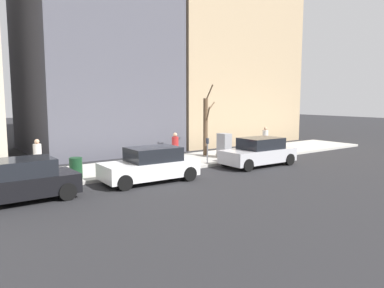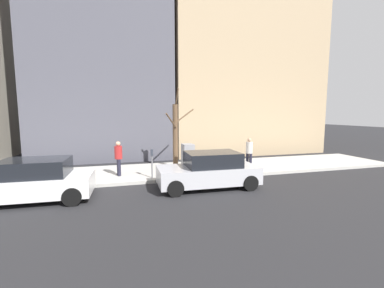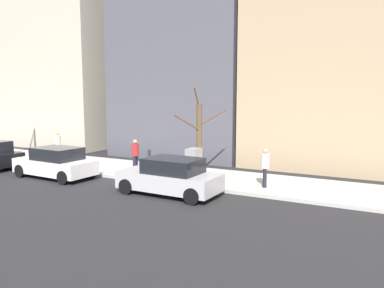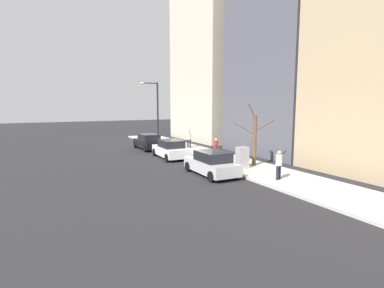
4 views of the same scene
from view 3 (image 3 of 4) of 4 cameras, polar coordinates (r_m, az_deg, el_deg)
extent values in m
plane|color=#232326|center=(20.03, -15.98, -4.55)|extent=(120.00, 120.00, 0.00)
cube|color=#B2AFA8|center=(21.47, -12.28, -3.45)|extent=(4.00, 36.00, 0.15)
cube|color=#B7B7BC|center=(15.41, -3.50, -5.60)|extent=(1.90, 4.24, 0.70)
cube|color=black|center=(15.18, -2.89, -3.30)|extent=(1.65, 2.24, 0.60)
cylinder|color=black|center=(15.70, -9.98, -6.40)|extent=(0.23, 0.64, 0.64)
cylinder|color=black|center=(17.01, -6.34, -5.28)|extent=(0.23, 0.64, 0.64)
cylinder|color=black|center=(13.99, -0.02, -7.98)|extent=(0.23, 0.64, 0.64)
cylinder|color=black|center=(15.44, 3.10, -6.53)|extent=(0.23, 0.64, 0.64)
cube|color=white|center=(19.75, -20.14, -3.19)|extent=(1.96, 4.27, 0.70)
cube|color=black|center=(19.50, -19.84, -1.37)|extent=(1.68, 2.26, 0.60)
cylinder|color=black|center=(20.51, -24.71, -3.75)|extent=(0.24, 0.65, 0.64)
cylinder|color=black|center=(21.51, -21.01, -3.08)|extent=(0.24, 0.65, 0.64)
cylinder|color=black|center=(18.09, -19.03, -4.88)|extent=(0.24, 0.65, 0.64)
cylinder|color=black|center=(19.22, -15.19, -4.04)|extent=(0.24, 0.65, 0.64)
cylinder|color=black|center=(23.29, -24.95, -2.52)|extent=(0.23, 0.64, 0.64)
cylinder|color=slate|center=(17.93, -6.52, -3.47)|extent=(0.07, 0.07, 1.05)
cube|color=#2D333D|center=(17.82, -6.55, -1.34)|extent=(0.14, 0.10, 0.30)
cube|color=#A8A399|center=(17.74, 0.26, -4.97)|extent=(0.83, 0.61, 0.18)
cube|color=#939399|center=(17.61, 0.27, -2.70)|extent=(0.75, 0.55, 1.25)
cylinder|color=brown|center=(18.79, 1.10, 0.82)|extent=(0.28, 0.28, 3.49)
cylinder|color=brown|center=(18.39, 0.73, 7.08)|extent=(0.69, 0.12, 1.04)
cylinder|color=brown|center=(18.78, 3.21, 4.10)|extent=(0.63, 1.29, 0.90)
cylinder|color=brown|center=(18.29, -0.75, 3.28)|extent=(1.28, 0.85, 0.90)
cylinder|color=#14381E|center=(22.97, -20.57, -1.73)|extent=(0.56, 0.56, 0.90)
cylinder|color=#1E1E2D|center=(16.46, 11.02, -4.94)|extent=(0.16, 0.16, 0.82)
cylinder|color=#1E1E2D|center=(16.22, 11.04, -5.11)|extent=(0.16, 0.16, 0.82)
cylinder|color=silver|center=(16.20, 11.09, -2.54)|extent=(0.36, 0.36, 0.62)
sphere|color=tan|center=(16.14, 11.12, -1.07)|extent=(0.22, 0.22, 0.22)
cylinder|color=#1E1E2D|center=(19.64, -8.43, -2.91)|extent=(0.16, 0.16, 0.82)
cylinder|color=#1E1E2D|center=(19.44, -8.78, -3.02)|extent=(0.16, 0.16, 0.82)
cylinder|color=#A52323|center=(19.43, -8.64, -0.87)|extent=(0.36, 0.36, 0.62)
sphere|color=tan|center=(19.37, -8.67, 0.36)|extent=(0.22, 0.22, 0.22)
cylinder|color=#1E1E2D|center=(24.86, -20.00, -1.14)|extent=(0.16, 0.16, 0.82)
cylinder|color=#1E1E2D|center=(24.91, -19.46, -1.11)|extent=(0.16, 0.16, 0.82)
cylinder|color=silver|center=(24.80, -19.80, 0.52)|extent=(0.36, 0.36, 0.62)
sphere|color=tan|center=(24.75, -19.84, 1.49)|extent=(0.22, 0.22, 0.22)
cube|color=#4C4C56|center=(27.49, 0.86, 16.77)|extent=(9.12, 9.12, 17.09)
cube|color=#BCB29E|center=(35.46, -16.76, 15.96)|extent=(10.99, 10.99, 19.12)
camera|label=1|loc=(22.63, -65.01, 2.25)|focal=35.00mm
camera|label=2|loc=(11.74, -48.24, 0.69)|focal=24.00mm
camera|label=4|loc=(8.55, 95.50, 2.09)|focal=28.00mm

